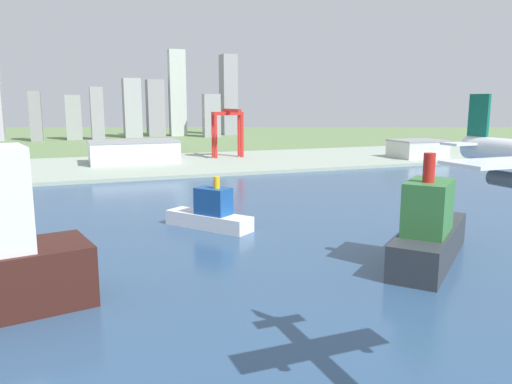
{
  "coord_description": "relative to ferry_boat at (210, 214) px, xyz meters",
  "views": [
    {
      "loc": [
        -65.7,
        97.6,
        50.16
      ],
      "look_at": [
        -17.05,
        226.98,
        25.17
      ],
      "focal_mm": 35.13,
      "sensor_mm": 36.0,
      "label": 1
    }
  ],
  "objects": [
    {
      "name": "distant_skyline",
      "position": [
        42.21,
        543.92,
        43.77
      ],
      "size": [
        338.26,
        68.88,
        147.54
      ],
      "color": "#B1ADBD",
      "rests_on": "ground"
    },
    {
      "name": "container_barge",
      "position": [
        52.74,
        -66.21,
        3.74
      ],
      "size": [
        51.89,
        47.02,
        35.32
      ],
      "color": "#2D3338",
      "rests_on": "water_bay"
    },
    {
      "name": "ferry_boat",
      "position": [
        0.0,
        0.0,
        0.0
      ],
      "size": [
        30.24,
        36.07,
        21.19
      ],
      "color": "white",
      "rests_on": "water_bay"
    },
    {
      "name": "warehouse_main",
      "position": [
        -3.26,
        214.42,
        5.25
      ],
      "size": [
        68.49,
        39.99,
        17.66
      ],
      "color": "silver",
      "rests_on": "industrial_pier"
    },
    {
      "name": "port_crane_red",
      "position": [
        78.49,
        224.92,
        26.66
      ],
      "size": [
        26.2,
        44.44,
        41.78
      ],
      "color": "red",
      "rests_on": "industrial_pier"
    },
    {
      "name": "ground_plane",
      "position": [
        14.1,
        13.21,
        -6.1
      ],
      "size": [
        2400.0,
        2400.0,
        0.0
      ],
      "primitive_type": "plane",
      "color": "#637E4E"
    },
    {
      "name": "warehouse_annex",
      "position": [
        231.91,
        166.99,
        4.06
      ],
      "size": [
        42.81,
        33.65,
        15.28
      ],
      "color": "silver",
      "rests_on": "industrial_pier"
    },
    {
      "name": "industrial_pier",
      "position": [
        14.1,
        203.21,
        -4.85
      ],
      "size": [
        840.0,
        140.0,
        2.5
      ],
      "primitive_type": "cube",
      "color": "#98A796",
      "rests_on": "ground"
    },
    {
      "name": "water_bay",
      "position": [
        14.1,
        -46.79,
        -6.03
      ],
      "size": [
        840.0,
        360.0,
        0.15
      ],
      "primitive_type": "cube",
      "color": "#2D4C70",
      "rests_on": "ground"
    }
  ]
}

